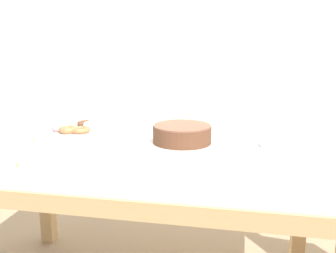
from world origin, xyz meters
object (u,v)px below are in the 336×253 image
pastry_platter (79,129)px  tealight_near_front (178,128)px  cake_chocolate_round (182,136)px  tealight_right_edge (34,142)px  tealight_centre (18,168)px  plate_stack (286,140)px

pastry_platter → tealight_near_front: (0.45, 0.13, -0.01)m
cake_chocolate_round → tealight_right_edge: 0.61m
pastry_platter → tealight_right_edge: (-0.09, -0.24, -0.01)m
cake_chocolate_round → tealight_right_edge: (-0.61, -0.10, -0.03)m
tealight_right_edge → tealight_centre: bearing=-67.8°
tealight_centre → cake_chocolate_round: bearing=41.7°
tealight_right_edge → tealight_centre: same height
tealight_near_front → tealight_centre: size_ratio=1.00×
plate_stack → tealight_right_edge: plate_stack is taller
cake_chocolate_round → pastry_platter: 0.54m
pastry_platter → tealight_centre: pastry_platter is taller
plate_stack → pastry_platter: bearing=175.5°
plate_stack → tealight_right_edge: 1.03m
pastry_platter → tealight_right_edge: size_ratio=7.84×
tealight_right_edge → pastry_platter: bearing=70.0°
pastry_platter → tealight_right_edge: pastry_platter is taller
plate_stack → tealight_centre: plate_stack is taller
cake_chocolate_round → plate_stack: bearing=9.5°
tealight_near_front → tealight_centre: bearing=-120.3°
plate_stack → tealight_right_edge: size_ratio=5.25×
cake_chocolate_round → tealight_right_edge: size_ratio=7.29×
pastry_platter → tealight_near_front: bearing=16.4°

